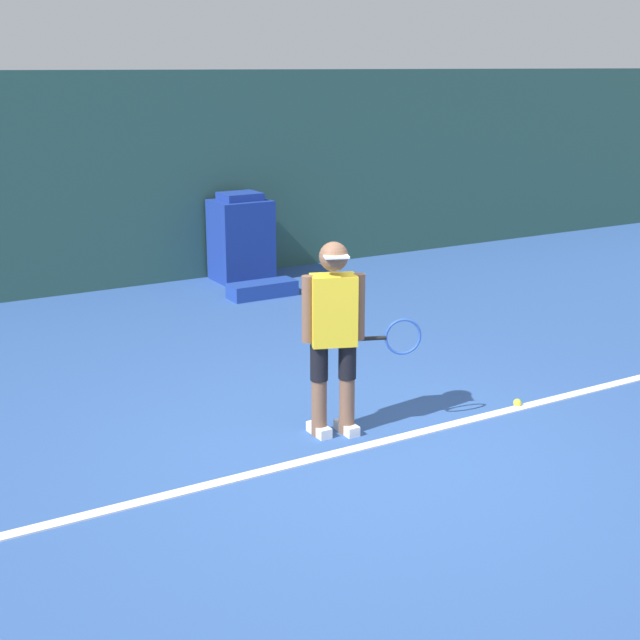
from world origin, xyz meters
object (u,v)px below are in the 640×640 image
tennis_ball (517,403)px  tennis_player (335,331)px  equipment_bag (262,289)px  covered_chair (241,238)px

tennis_ball → tennis_player: bearing=169.9°
tennis_player → equipment_bag: bearing=91.1°
tennis_player → covered_chair: bearing=92.7°
tennis_player → tennis_ball: tennis_player is taller
tennis_player → covered_chair: 5.35m
covered_chair → equipment_bag: covered_chair is taller
tennis_player → tennis_ball: size_ratio=22.44×
covered_chair → equipment_bag: size_ratio=1.37×
tennis_ball → equipment_bag: size_ratio=0.08×
tennis_player → equipment_bag: size_ratio=1.78×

